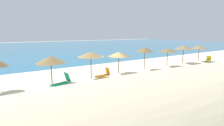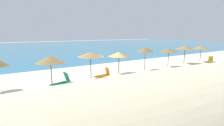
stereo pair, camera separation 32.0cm
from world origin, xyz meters
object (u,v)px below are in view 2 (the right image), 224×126
lounge_chair_1 (210,60)px  beach_umbrella_6 (145,50)px  beach_umbrella_8 (185,47)px  beach_umbrella_9 (201,47)px  beach_umbrella_4 (91,54)px  lounge_chair_0 (62,81)px  beach_umbrella_7 (169,50)px  beach_umbrella_3 (50,59)px  beach_umbrella_5 (119,54)px  lounge_chair_2 (104,74)px

lounge_chair_1 → beach_umbrella_6: bearing=60.1°
beach_umbrella_8 → beach_umbrella_9: beach_umbrella_8 is taller
beach_umbrella_4 → beach_umbrella_9: 19.31m
beach_umbrella_8 → lounge_chair_0: size_ratio=1.47×
beach_umbrella_7 → lounge_chair_1: bearing=-8.3°
beach_umbrella_3 → lounge_chair_0: 2.38m
beach_umbrella_4 → beach_umbrella_6: bearing=1.9°
beach_umbrella_5 → lounge_chair_0: (-6.91, -1.53, -1.75)m
beach_umbrella_4 → beach_umbrella_9: bearing=0.3°
beach_umbrella_3 → beach_umbrella_5: bearing=0.4°
beach_umbrella_5 → beach_umbrella_7: beach_umbrella_7 is taller
beach_umbrella_3 → lounge_chair_0: size_ratio=1.42×
lounge_chair_1 → lounge_chair_2: 18.92m
beach_umbrella_7 → beach_umbrella_3: bearing=179.3°
beach_umbrella_5 → lounge_chair_0: beach_umbrella_5 is taller
beach_umbrella_3 → beach_umbrella_8: beach_umbrella_8 is taller
beach_umbrella_9 → beach_umbrella_7: bearing=-179.5°
beach_umbrella_6 → lounge_chair_0: beach_umbrella_6 is taller
beach_umbrella_3 → lounge_chair_2: bearing=-10.8°
beach_umbrella_8 → lounge_chair_2: size_ratio=1.67×
beach_umbrella_5 → beach_umbrella_8: (12.12, 0.20, 0.19)m
beach_umbrella_4 → lounge_chair_2: 2.43m
lounge_chair_0 → lounge_chair_2: bearing=-99.5°
beach_umbrella_6 → beach_umbrella_4: bearing=-178.1°
beach_umbrella_8 → lounge_chair_0: 19.21m
beach_umbrella_7 → lounge_chair_1: size_ratio=1.57×
beach_umbrella_6 → beach_umbrella_8: 8.19m
lounge_chair_2 → lounge_chair_0: bearing=92.3°
beach_umbrella_5 → beach_umbrella_7: (7.98, -0.25, 0.04)m
lounge_chair_1 → lounge_chair_2: (-18.91, 0.49, 0.02)m
beach_umbrella_8 → lounge_chair_2: bearing=-175.4°
beach_umbrella_3 → beach_umbrella_8: bearing=0.7°
beach_umbrella_7 → lounge_chair_2: size_ratio=1.57×
beach_umbrella_6 → lounge_chair_0: (-10.85, -1.51, -2.07)m
lounge_chair_2 → beach_umbrella_7: bearing=-90.7°
lounge_chair_1 → lounge_chair_2: size_ratio=1.00×
beach_umbrella_6 → beach_umbrella_9: bearing=-0.8°
beach_umbrella_4 → beach_umbrella_5: (3.61, 0.27, -0.25)m
beach_umbrella_3 → beach_umbrella_7: 15.44m
beach_umbrella_4 → beach_umbrella_9: (19.31, 0.09, -0.15)m
beach_umbrella_6 → beach_umbrella_8: size_ratio=1.06×
beach_umbrella_4 → beach_umbrella_7: bearing=0.1°
beach_umbrella_4 → lounge_chair_0: 4.06m
beach_umbrella_5 → beach_umbrella_6: 3.95m
beach_umbrella_3 → lounge_chair_0: (0.54, -1.48, -1.79)m
beach_umbrella_7 → lounge_chair_2: beach_umbrella_7 is taller
beach_umbrella_7 → beach_umbrella_5: bearing=178.2°
beach_umbrella_3 → beach_umbrella_9: 23.15m
beach_umbrella_6 → beach_umbrella_8: beach_umbrella_6 is taller
beach_umbrella_6 → beach_umbrella_7: 4.06m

